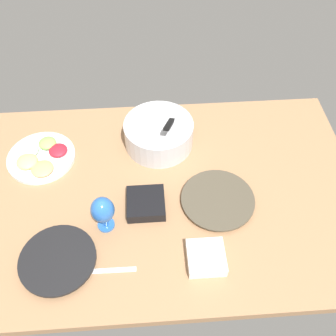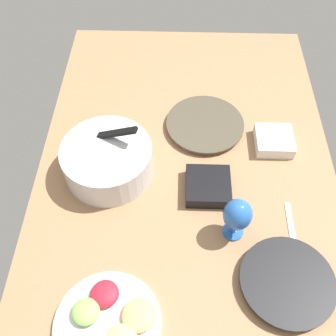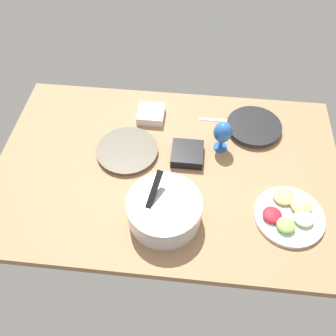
{
  "view_description": "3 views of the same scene",
  "coord_description": "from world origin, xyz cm",
  "px_view_note": "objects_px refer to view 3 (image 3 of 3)",
  "views": [
    {
      "loc": [
        -5.8,
        -91.23,
        127.39
      ],
      "look_at": [
        1.19,
        9.02,
        3.5
      ],
      "focal_mm": 40.82,
      "sensor_mm": 36.0,
      "label": 1
    },
    {
      "loc": [
        -81.56,
        3.86,
        111.41
      ],
      "look_at": [
        -2.44,
        6.26,
        3.5
      ],
      "focal_mm": 42.03,
      "sensor_mm": 36.0,
      "label": 2
    },
    {
      "loc": [
        -11.27,
        103.15,
        134.09
      ],
      "look_at": [
        -0.63,
        3.0,
        3.5
      ],
      "focal_mm": 39.07,
      "sensor_mm": 36.0,
      "label": 3
    }
  ],
  "objects_px": {
    "fruit_platter": "(290,214)",
    "dinner_plate_right": "(127,151)",
    "square_bowl_black": "(187,153)",
    "dinner_plate_left": "(254,127)",
    "mixing_bowl": "(164,210)",
    "hurricane_glass_blue": "(223,133)",
    "square_bowl_white": "(151,114)"
  },
  "relations": [
    {
      "from": "fruit_platter",
      "to": "dinner_plate_right",
      "type": "bearing_deg",
      "value": -20.58
    },
    {
      "from": "dinner_plate_right",
      "to": "square_bowl_black",
      "type": "relative_size",
      "value": 1.98
    },
    {
      "from": "dinner_plate_left",
      "to": "mixing_bowl",
      "type": "bearing_deg",
      "value": 55.01
    },
    {
      "from": "fruit_platter",
      "to": "square_bowl_black",
      "type": "relative_size",
      "value": 1.97
    },
    {
      "from": "fruit_platter",
      "to": "hurricane_glass_blue",
      "type": "xyz_separation_m",
      "value": [
        0.29,
        -0.35,
        0.08
      ]
    },
    {
      "from": "dinner_plate_right",
      "to": "mixing_bowl",
      "type": "relative_size",
      "value": 0.97
    },
    {
      "from": "dinner_plate_left",
      "to": "mixing_bowl",
      "type": "height_order",
      "value": "mixing_bowl"
    },
    {
      "from": "dinner_plate_right",
      "to": "dinner_plate_left",
      "type": "bearing_deg",
      "value": -160.11
    },
    {
      "from": "dinner_plate_right",
      "to": "square_bowl_white",
      "type": "distance_m",
      "value": 0.26
    },
    {
      "from": "mixing_bowl",
      "to": "hurricane_glass_blue",
      "type": "bearing_deg",
      "value": -118.51
    },
    {
      "from": "dinner_plate_left",
      "to": "hurricane_glass_blue",
      "type": "bearing_deg",
      "value": 40.78
    },
    {
      "from": "mixing_bowl",
      "to": "hurricane_glass_blue",
      "type": "xyz_separation_m",
      "value": [
        -0.23,
        -0.41,
        0.04
      ]
    },
    {
      "from": "mixing_bowl",
      "to": "square_bowl_white",
      "type": "distance_m",
      "value": 0.6
    },
    {
      "from": "dinner_plate_right",
      "to": "square_bowl_white",
      "type": "xyz_separation_m",
      "value": [
        -0.08,
        -0.25,
        0.01
      ]
    },
    {
      "from": "dinner_plate_right",
      "to": "fruit_platter",
      "type": "xyz_separation_m",
      "value": [
        -0.73,
        0.28,
        0.01
      ]
    },
    {
      "from": "dinner_plate_left",
      "to": "dinner_plate_right",
      "type": "relative_size",
      "value": 0.93
    },
    {
      "from": "dinner_plate_left",
      "to": "dinner_plate_right",
      "type": "height_order",
      "value": "dinner_plate_left"
    },
    {
      "from": "hurricane_glass_blue",
      "to": "square_bowl_white",
      "type": "xyz_separation_m",
      "value": [
        0.36,
        -0.17,
        -0.08
      ]
    },
    {
      "from": "dinner_plate_left",
      "to": "fruit_platter",
      "type": "height_order",
      "value": "fruit_platter"
    },
    {
      "from": "hurricane_glass_blue",
      "to": "fruit_platter",
      "type": "bearing_deg",
      "value": 129.71
    },
    {
      "from": "hurricane_glass_blue",
      "to": "square_bowl_black",
      "type": "bearing_deg",
      "value": 25.75
    },
    {
      "from": "dinner_plate_right",
      "to": "square_bowl_black",
      "type": "distance_m",
      "value": 0.29
    },
    {
      "from": "dinner_plate_left",
      "to": "hurricane_glass_blue",
      "type": "distance_m",
      "value": 0.23
    },
    {
      "from": "mixing_bowl",
      "to": "dinner_plate_left",
      "type": "bearing_deg",
      "value": -124.99
    },
    {
      "from": "dinner_plate_right",
      "to": "hurricane_glass_blue",
      "type": "xyz_separation_m",
      "value": [
        -0.44,
        -0.08,
        0.09
      ]
    },
    {
      "from": "fruit_platter",
      "to": "square_bowl_white",
      "type": "xyz_separation_m",
      "value": [
        0.65,
        -0.52,
        0.01
      ]
    },
    {
      "from": "mixing_bowl",
      "to": "hurricane_glass_blue",
      "type": "distance_m",
      "value": 0.47
    },
    {
      "from": "fruit_platter",
      "to": "mixing_bowl",
      "type": "bearing_deg",
      "value": 6.77
    },
    {
      "from": "dinner_plate_right",
      "to": "square_bowl_white",
      "type": "bearing_deg",
      "value": -108.03
    },
    {
      "from": "dinner_plate_left",
      "to": "mixing_bowl",
      "type": "distance_m",
      "value": 0.68
    },
    {
      "from": "mixing_bowl",
      "to": "square_bowl_black",
      "type": "relative_size",
      "value": 2.05
    },
    {
      "from": "mixing_bowl",
      "to": "hurricane_glass_blue",
      "type": "relative_size",
      "value": 1.85
    }
  ]
}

